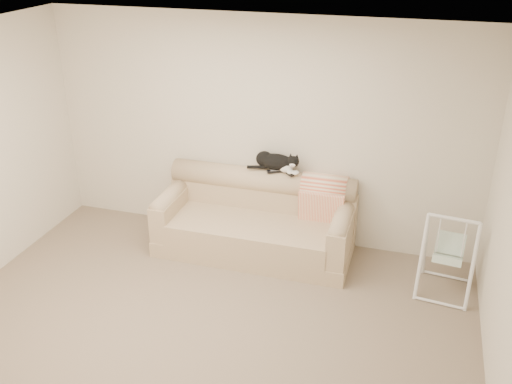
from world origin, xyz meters
TOP-DOWN VIEW (x-y plane):
  - ground_plane at (0.00, 0.00)m, footprint 5.00×5.00m
  - room_shell at (0.00, 0.00)m, footprint 5.04×4.04m
  - sofa at (0.06, 1.62)m, footprint 2.20×0.93m
  - remote_a at (0.22, 1.83)m, footprint 0.18×0.13m
  - remote_b at (0.38, 1.83)m, footprint 0.15×0.16m
  - tuxedo_cat at (0.22, 1.87)m, footprint 0.61×0.25m
  - throw_blanket at (0.79, 1.84)m, footprint 0.50×0.38m
  - baby_swing at (2.15, 1.37)m, footprint 0.58×0.62m

SIDE VIEW (x-z plane):
  - ground_plane at x=0.00m, z-range 0.00..0.00m
  - sofa at x=0.06m, z-range -0.10..0.80m
  - baby_swing at x=2.15m, z-range 0.00..0.86m
  - throw_blanket at x=0.79m, z-range 0.44..1.01m
  - remote_b at x=0.38m, z-range 0.90..0.92m
  - remote_a at x=0.22m, z-range 0.90..0.92m
  - tuxedo_cat at x=0.22m, z-range 0.89..1.13m
  - room_shell at x=0.00m, z-range 0.23..2.83m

